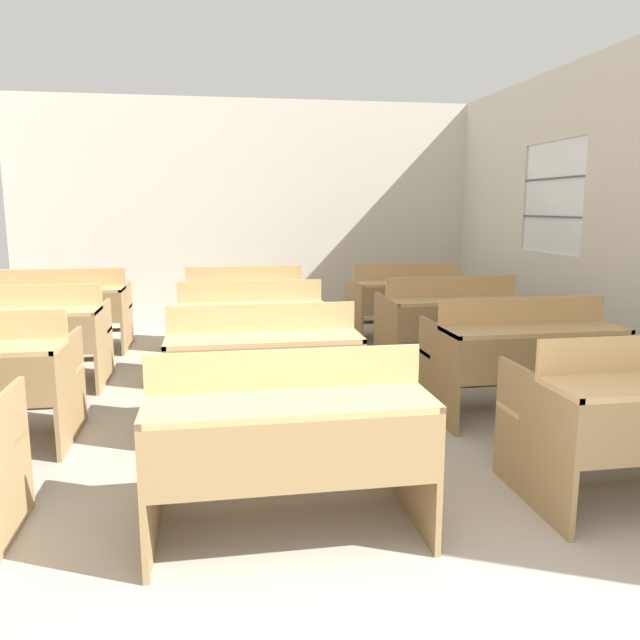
{
  "coord_description": "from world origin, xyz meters",
  "views": [
    {
      "loc": [
        -0.46,
        -1.2,
        1.5
      ],
      "look_at": [
        0.24,
        2.94,
        0.74
      ],
      "focal_mm": 35.0,
      "sensor_mm": 36.0,
      "label": 1
    }
  ],
  "objects_px": {
    "bench_front_center": "(287,436)",
    "bench_third_right": "(451,320)",
    "wastepaper_bin": "(456,313)",
    "bench_second_center": "(263,363)",
    "bench_back_center": "(245,303)",
    "bench_back_right": "(408,299)",
    "bench_back_left": "(64,307)",
    "bench_third_left": "(25,333)",
    "bench_third_center": "(251,326)",
    "bench_second_right": "(522,353)"
  },
  "relations": [
    {
      "from": "bench_third_left",
      "to": "wastepaper_bin",
      "type": "xyz_separation_m",
      "value": [
        4.6,
        2.02,
        -0.31
      ]
    },
    {
      "from": "bench_third_left",
      "to": "bench_back_right",
      "type": "xyz_separation_m",
      "value": [
        3.74,
        1.36,
        0.0
      ]
    },
    {
      "from": "bench_second_right",
      "to": "bench_third_right",
      "type": "distance_m",
      "value": 1.37
    },
    {
      "from": "bench_second_center",
      "to": "bench_second_right",
      "type": "distance_m",
      "value": 1.86
    },
    {
      "from": "bench_back_left",
      "to": "bench_third_left",
      "type": "bearing_deg",
      "value": -90.49
    },
    {
      "from": "bench_second_center",
      "to": "bench_back_right",
      "type": "relative_size",
      "value": 1.0
    },
    {
      "from": "bench_back_left",
      "to": "wastepaper_bin",
      "type": "bearing_deg",
      "value": 8.07
    },
    {
      "from": "bench_second_center",
      "to": "bench_back_left",
      "type": "distance_m",
      "value": 3.29
    },
    {
      "from": "bench_back_left",
      "to": "bench_back_center",
      "type": "xyz_separation_m",
      "value": [
        1.88,
        -0.01,
        0.0
      ]
    },
    {
      "from": "wastepaper_bin",
      "to": "bench_second_center",
      "type": "bearing_deg",
      "value": -129.0
    },
    {
      "from": "bench_second_right",
      "to": "bench_back_center",
      "type": "xyz_separation_m",
      "value": [
        -1.85,
        2.71,
        0.0
      ]
    },
    {
      "from": "bench_third_center",
      "to": "bench_third_right",
      "type": "bearing_deg",
      "value": 0.68
    },
    {
      "from": "bench_second_right",
      "to": "bench_third_center",
      "type": "bearing_deg",
      "value": 144.21
    },
    {
      "from": "bench_second_right",
      "to": "bench_back_right",
      "type": "bearing_deg",
      "value": 89.98
    },
    {
      "from": "wastepaper_bin",
      "to": "bench_third_center",
      "type": "bearing_deg",
      "value": -143.35
    },
    {
      "from": "bench_second_right",
      "to": "wastepaper_bin",
      "type": "xyz_separation_m",
      "value": [
        0.86,
        3.37,
        -0.31
      ]
    },
    {
      "from": "bench_second_center",
      "to": "bench_second_right",
      "type": "xyz_separation_m",
      "value": [
        1.86,
        -0.01,
        0.0
      ]
    },
    {
      "from": "bench_second_center",
      "to": "bench_back_right",
      "type": "bearing_deg",
      "value": 55.39
    },
    {
      "from": "bench_second_center",
      "to": "wastepaper_bin",
      "type": "xyz_separation_m",
      "value": [
        2.72,
        3.36,
        -0.31
      ]
    },
    {
      "from": "bench_third_left",
      "to": "bench_back_center",
      "type": "relative_size",
      "value": 1.0
    },
    {
      "from": "bench_third_left",
      "to": "bench_third_center",
      "type": "height_order",
      "value": "same"
    },
    {
      "from": "bench_second_right",
      "to": "bench_third_right",
      "type": "relative_size",
      "value": 1.0
    },
    {
      "from": "bench_third_left",
      "to": "wastepaper_bin",
      "type": "height_order",
      "value": "bench_third_left"
    },
    {
      "from": "bench_second_center",
      "to": "bench_third_center",
      "type": "bearing_deg",
      "value": 90.04
    },
    {
      "from": "bench_front_center",
      "to": "bench_third_right",
      "type": "bearing_deg",
      "value": 55.68
    },
    {
      "from": "bench_second_right",
      "to": "bench_back_left",
      "type": "bearing_deg",
      "value": 143.93
    },
    {
      "from": "bench_front_center",
      "to": "bench_second_center",
      "type": "distance_m",
      "value": 1.36
    },
    {
      "from": "bench_third_center",
      "to": "bench_third_left",
      "type": "bearing_deg",
      "value": 179.84
    },
    {
      "from": "bench_third_right",
      "to": "bench_third_left",
      "type": "bearing_deg",
      "value": -179.74
    },
    {
      "from": "bench_second_center",
      "to": "bench_third_right",
      "type": "height_order",
      "value": "same"
    },
    {
      "from": "bench_second_center",
      "to": "bench_third_right",
      "type": "distance_m",
      "value": 2.3
    },
    {
      "from": "bench_front_center",
      "to": "bench_back_right",
      "type": "bearing_deg",
      "value": 65.41
    },
    {
      "from": "bench_third_center",
      "to": "wastepaper_bin",
      "type": "height_order",
      "value": "bench_third_center"
    },
    {
      "from": "bench_back_center",
      "to": "bench_second_right",
      "type": "bearing_deg",
      "value": -55.65
    },
    {
      "from": "bench_second_right",
      "to": "bench_third_left",
      "type": "relative_size",
      "value": 1.0
    },
    {
      "from": "bench_third_right",
      "to": "bench_back_right",
      "type": "bearing_deg",
      "value": 89.86
    },
    {
      "from": "bench_third_right",
      "to": "bench_second_right",
      "type": "bearing_deg",
      "value": -89.91
    },
    {
      "from": "bench_back_center",
      "to": "bench_back_right",
      "type": "relative_size",
      "value": 1.0
    },
    {
      "from": "bench_third_left",
      "to": "bench_third_center",
      "type": "xyz_separation_m",
      "value": [
        1.88,
        -0.01,
        0.0
      ]
    },
    {
      "from": "bench_back_center",
      "to": "bench_second_center",
      "type": "bearing_deg",
      "value": -90.25
    },
    {
      "from": "bench_front_center",
      "to": "bench_back_right",
      "type": "height_order",
      "value": "same"
    },
    {
      "from": "bench_second_center",
      "to": "bench_back_left",
      "type": "xyz_separation_m",
      "value": [
        -1.87,
        2.71,
        0.0
      ]
    },
    {
      "from": "bench_second_center",
      "to": "wastepaper_bin",
      "type": "relative_size",
      "value": 3.92
    },
    {
      "from": "bench_third_right",
      "to": "bench_back_right",
      "type": "relative_size",
      "value": 1.0
    },
    {
      "from": "bench_front_center",
      "to": "bench_second_right",
      "type": "relative_size",
      "value": 1.0
    },
    {
      "from": "bench_second_center",
      "to": "bench_back_center",
      "type": "height_order",
      "value": "same"
    },
    {
      "from": "bench_second_center",
      "to": "bench_back_center",
      "type": "bearing_deg",
      "value": 89.75
    },
    {
      "from": "bench_back_center",
      "to": "wastepaper_bin",
      "type": "bearing_deg",
      "value": 13.66
    },
    {
      "from": "bench_second_right",
      "to": "bench_third_center",
      "type": "height_order",
      "value": "same"
    },
    {
      "from": "bench_third_left",
      "to": "bench_back_center",
      "type": "bearing_deg",
      "value": 35.75
    }
  ]
}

